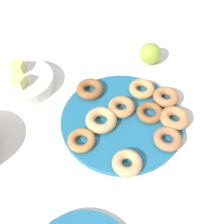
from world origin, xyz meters
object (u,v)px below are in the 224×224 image
object	(u,v)px
donut_1	(82,140)
donut_3	(150,113)
donut_4	(101,120)
fruit_bowl	(24,82)
donut_plate	(122,120)
donut_6	(121,107)
donut_5	(174,118)
donut_9	(166,97)
donut_7	(167,139)
apple	(150,54)
melon_chunk_left	(19,81)
donut_8	(126,163)
donut_0	(142,89)
donut_2	(90,89)
melon_chunk_right	(18,67)

from	to	relation	value
donut_1	donut_3	size ratio (longest dim) A/B	0.98
donut_4	fruit_bowl	size ratio (longest dim) A/B	0.47
donut_plate	donut_6	xyz separation A→B (m)	(0.03, -0.00, 0.02)
donut_5	donut_9	distance (m)	0.08
donut_7	apple	distance (m)	0.35
melon_chunk_left	apple	bearing A→B (deg)	-72.89
donut_3	donut_8	size ratio (longest dim) A/B	1.00
donut_0	donut_9	xyz separation A→B (m)	(-0.04, -0.07, 0.00)
donut_4	donut_8	bearing A→B (deg)	-157.37
donut_plate	fruit_bowl	xyz separation A→B (m)	(0.17, 0.31, 0.01)
donut_2	fruit_bowl	xyz separation A→B (m)	(0.05, 0.22, -0.01)
donut_plate	donut_3	world-z (taller)	donut_3
donut_5	donut_7	world-z (taller)	donut_5
apple	donut_5	bearing A→B (deg)	-174.06
donut_2	donut_3	size ratio (longest dim) A/B	1.08
donut_7	fruit_bowl	world-z (taller)	donut_7
melon_chunk_left	fruit_bowl	bearing A→B (deg)	0.00
donut_6	apple	distance (m)	0.26
donut_1	donut_9	distance (m)	0.30
apple	donut_plate	bearing A→B (deg)	155.51
donut_6	donut_8	size ratio (longest dim) A/B	1.02
donut_7	donut_6	bearing A→B (deg)	44.42
apple	donut_9	bearing A→B (deg)	-174.26
donut_5	donut_9	world-z (taller)	same
donut_6	donut_0	bearing A→B (deg)	-44.56
donut_5	donut_3	bearing A→B (deg)	68.48
donut_9	melon_chunk_right	bearing A→B (deg)	73.77
donut_3	donut_9	xyz separation A→B (m)	(0.06, -0.06, 0.00)
donut_plate	donut_8	distance (m)	0.16
donut_4	fruit_bowl	world-z (taller)	donut_4
donut_plate	melon_chunk_right	bearing A→B (deg)	58.52
donut_3	melon_chunk_right	bearing A→B (deg)	64.73
donut_plate	donut_8	size ratio (longest dim) A/B	4.59
donut_plate	donut_6	world-z (taller)	donut_6
donut_0	donut_6	distance (m)	0.10
donut_3	donut_5	bearing A→B (deg)	-111.52
donut_9	donut_0	bearing A→B (deg)	60.57
donut_1	donut_8	size ratio (longest dim) A/B	0.98
donut_0	apple	xyz separation A→B (m)	(0.16, -0.05, 0.01)
donut_1	donut_6	distance (m)	0.16
donut_3	donut_9	distance (m)	0.08
donut_8	donut_3	bearing A→B (deg)	-27.68
donut_2	donut_9	distance (m)	0.24
donut_6	donut_7	size ratio (longest dim) A/B	1.03
donut_7	donut_8	size ratio (longest dim) A/B	0.99
melon_chunk_right	apple	size ratio (longest dim) A/B	0.47
donut_5	fruit_bowl	bearing A→B (deg)	68.12
donut_1	donut_9	bearing A→B (deg)	-60.98
donut_3	donut_4	bearing A→B (deg)	98.69
donut_6	donut_8	world-z (taller)	same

